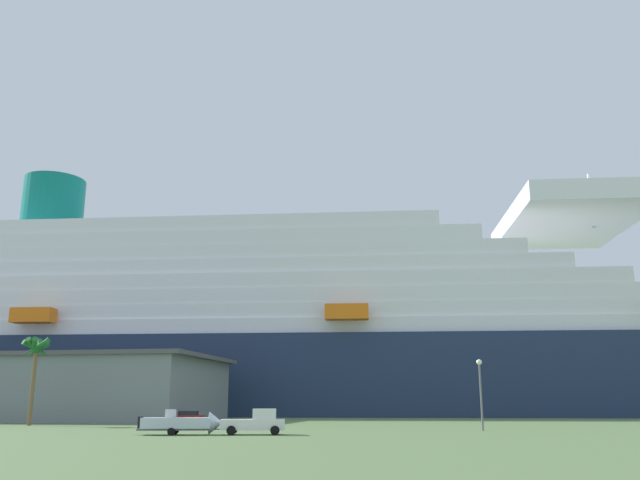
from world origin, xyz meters
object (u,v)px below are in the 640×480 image
object	(u,v)px
cruise_ship	(220,338)
street_lamp	(480,383)
small_boat_on_trailer	(186,423)
palm_tree	(36,353)
pickup_truck	(256,422)
parked_car_red_hatchback	(186,417)

from	to	relation	value
cruise_ship	street_lamp	xyz separation A→B (m)	(48.04, -68.88, -11.47)
cruise_ship	small_boat_on_trailer	world-z (taller)	cruise_ship
palm_tree	street_lamp	xyz separation A→B (m)	(53.01, -6.99, -4.00)
pickup_truck	small_boat_on_trailer	world-z (taller)	pickup_truck
small_boat_on_trailer	street_lamp	size ratio (longest dim) A/B	1.18
pickup_truck	small_boat_on_trailer	bearing A→B (deg)	-168.99
street_lamp	small_boat_on_trailer	bearing A→B (deg)	-154.82
street_lamp	parked_car_red_hatchback	bearing A→B (deg)	153.45
parked_car_red_hatchback	street_lamp	bearing A→B (deg)	-26.55
palm_tree	parked_car_red_hatchback	size ratio (longest dim) A/B	2.13
cruise_ship	palm_tree	bearing A→B (deg)	-94.59
small_boat_on_trailer	palm_tree	size ratio (longest dim) A/B	0.78
small_boat_on_trailer	parked_car_red_hatchback	xyz separation A→B (m)	(-10.83, 31.09, -0.13)
small_boat_on_trailer	street_lamp	distance (m)	29.49
pickup_truck	small_boat_on_trailer	size ratio (longest dim) A/B	0.71
pickup_truck	small_boat_on_trailer	distance (m)	6.09
small_boat_on_trailer	cruise_ship	bearing A→B (deg)	104.85
cruise_ship	street_lamp	distance (m)	84.76
pickup_truck	palm_tree	bearing A→B (deg)	150.66
pickup_truck	cruise_ship	bearing A→B (deg)	108.96
parked_car_red_hatchback	palm_tree	bearing A→B (deg)	-143.44
pickup_truck	street_lamp	xyz separation A→B (m)	(20.50, 11.28, 3.60)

